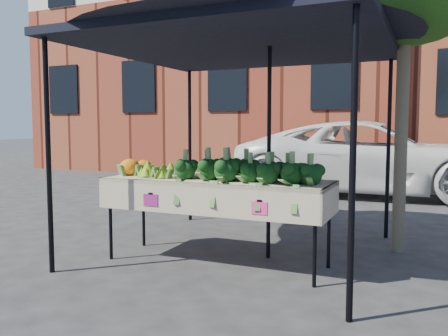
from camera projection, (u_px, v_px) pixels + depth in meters
ground at (226, 269)px, 4.76m from camera, size 90.00×90.00×0.00m
table at (216, 221)px, 4.92m from camera, size 2.41×0.82×0.90m
canopy at (242, 133)px, 5.26m from camera, size 3.16×3.16×2.74m
broccoli_heap at (249, 166)px, 4.74m from camera, size 1.57×0.60×0.29m
romanesco_cluster at (161, 166)px, 5.13m from camera, size 0.45×0.49×0.22m
cauliflower_pair at (137, 166)px, 5.35m from camera, size 0.25×0.45×0.20m
vehicle at (374, 61)px, 9.80m from camera, size 1.68×2.68×5.67m
street_tree at (403, 72)px, 5.26m from camera, size 2.10×2.10×4.13m
building_left at (234, 45)px, 17.31m from camera, size 12.00×8.00×9.00m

